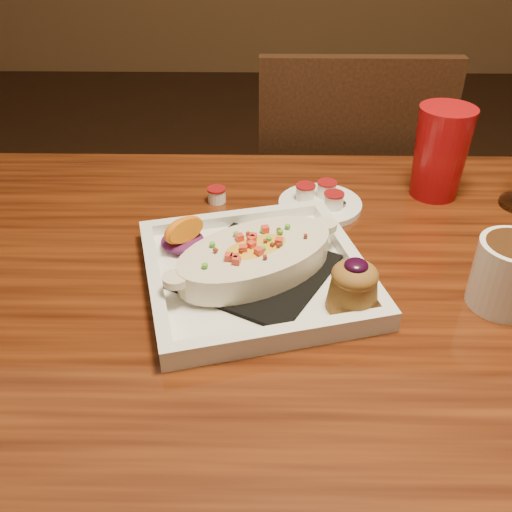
{
  "coord_description": "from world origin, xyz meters",
  "views": [
    {
      "loc": [
        -0.19,
        -0.61,
        1.24
      ],
      "look_at": [
        -0.2,
        0.06,
        0.77
      ],
      "focal_mm": 40.0,
      "sensor_mm": 36.0,
      "label": 1
    }
  ],
  "objects_px": {
    "coffee_mug": "(512,272)",
    "chair_far": "(338,214)",
    "table": "(391,346)",
    "red_tumbler": "(440,153)",
    "plate": "(262,266)",
    "saucer": "(320,202)"
  },
  "relations": [
    {
      "from": "coffee_mug",
      "to": "chair_far",
      "type": "bearing_deg",
      "value": 118.6
    },
    {
      "from": "table",
      "to": "red_tumbler",
      "type": "height_order",
      "value": "red_tumbler"
    },
    {
      "from": "chair_far",
      "to": "coffee_mug",
      "type": "bearing_deg",
      "value": 101.59
    },
    {
      "from": "coffee_mug",
      "to": "red_tumbler",
      "type": "relative_size",
      "value": 0.79
    },
    {
      "from": "plate",
      "to": "red_tumbler",
      "type": "height_order",
      "value": "red_tumbler"
    },
    {
      "from": "chair_far",
      "to": "plate",
      "type": "xyz_separation_m",
      "value": [
        -0.19,
        -0.6,
        0.27
      ]
    },
    {
      "from": "saucer",
      "to": "red_tumbler",
      "type": "relative_size",
      "value": 0.89
    },
    {
      "from": "red_tumbler",
      "to": "plate",
      "type": "bearing_deg",
      "value": -138.75
    },
    {
      "from": "chair_far",
      "to": "coffee_mug",
      "type": "height_order",
      "value": "chair_far"
    },
    {
      "from": "table",
      "to": "plate",
      "type": "distance_m",
      "value": 0.23
    },
    {
      "from": "chair_far",
      "to": "coffee_mug",
      "type": "xyz_separation_m",
      "value": [
        0.13,
        -0.65,
        0.29
      ]
    },
    {
      "from": "plate",
      "to": "red_tumbler",
      "type": "distance_m",
      "value": 0.4
    },
    {
      "from": "plate",
      "to": "saucer",
      "type": "relative_size",
      "value": 2.56
    },
    {
      "from": "table",
      "to": "red_tumbler",
      "type": "bearing_deg",
      "value": 68.83
    },
    {
      "from": "chair_far",
      "to": "saucer",
      "type": "relative_size",
      "value": 6.55
    },
    {
      "from": "plate",
      "to": "coffee_mug",
      "type": "distance_m",
      "value": 0.33
    },
    {
      "from": "chair_far",
      "to": "saucer",
      "type": "distance_m",
      "value": 0.48
    },
    {
      "from": "coffee_mug",
      "to": "saucer",
      "type": "relative_size",
      "value": 0.88
    },
    {
      "from": "table",
      "to": "chair_far",
      "type": "xyz_separation_m",
      "value": [
        -0.0,
        0.63,
        -0.15
      ]
    },
    {
      "from": "table",
      "to": "saucer",
      "type": "height_order",
      "value": "saucer"
    },
    {
      "from": "table",
      "to": "red_tumbler",
      "type": "relative_size",
      "value": 9.45
    },
    {
      "from": "red_tumbler",
      "to": "saucer",
      "type": "bearing_deg",
      "value": -165.9
    }
  ]
}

